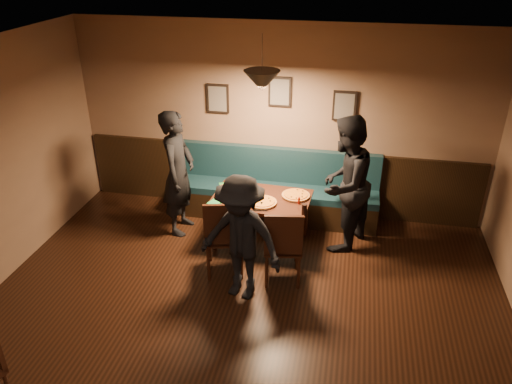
% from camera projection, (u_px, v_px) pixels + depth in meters
% --- Properties ---
extents(floor, '(7.00, 7.00, 0.00)m').
position_uv_depth(floor, '(218.00, 381.00, 4.71)').
color(floor, black).
rests_on(floor, ground).
extents(ceiling, '(7.00, 7.00, 0.00)m').
position_uv_depth(ceiling, '(204.00, 93.00, 3.43)').
color(ceiling, silver).
rests_on(ceiling, ground).
extents(wall_back, '(6.00, 0.00, 6.00)m').
position_uv_depth(wall_back, '(280.00, 122.00, 7.12)').
color(wall_back, '#8C704F').
rests_on(wall_back, ground).
extents(wainscot, '(5.88, 0.06, 1.00)m').
position_uv_depth(wainscot, '(278.00, 179.00, 7.51)').
color(wainscot, black).
rests_on(wainscot, ground).
extents(booth_bench, '(3.00, 0.60, 1.00)m').
position_uv_depth(booth_bench, '(275.00, 187.00, 7.27)').
color(booth_bench, '#0F232D').
rests_on(booth_bench, ground).
extents(picture_left, '(0.32, 0.04, 0.42)m').
position_uv_depth(picture_left, '(218.00, 99.00, 7.12)').
color(picture_left, black).
rests_on(picture_left, wall_back).
extents(picture_center, '(0.32, 0.04, 0.42)m').
position_uv_depth(picture_center, '(280.00, 92.00, 6.89)').
color(picture_center, black).
rests_on(picture_center, wall_back).
extents(picture_right, '(0.32, 0.04, 0.42)m').
position_uv_depth(picture_right, '(344.00, 106.00, 6.80)').
color(picture_right, black).
rests_on(picture_right, wall_back).
extents(pendant_lamp, '(0.44, 0.44, 0.25)m').
position_uv_depth(pendant_lamp, '(262.00, 81.00, 5.85)').
color(pendant_lamp, black).
rests_on(pendant_lamp, ceiling).
extents(dining_table, '(1.32, 0.89, 0.69)m').
position_uv_depth(dining_table, '(261.00, 220.00, 6.73)').
color(dining_table, black).
rests_on(dining_table, floor).
extents(chair_near_left, '(0.57, 0.57, 1.05)m').
position_uv_depth(chair_near_left, '(224.00, 234.00, 6.07)').
color(chair_near_left, black).
rests_on(chair_near_left, floor).
extents(chair_near_right, '(0.51, 0.51, 1.00)m').
position_uv_depth(chair_near_right, '(283.00, 244.00, 5.92)').
color(chair_near_right, black).
rests_on(chair_near_right, floor).
extents(diner_left, '(0.44, 0.66, 1.78)m').
position_uv_depth(diner_left, '(178.00, 173.00, 6.78)').
color(diner_left, black).
rests_on(diner_left, floor).
extents(diner_right, '(1.00, 1.10, 1.84)m').
position_uv_depth(diner_right, '(344.00, 184.00, 6.41)').
color(diner_right, black).
rests_on(diner_right, floor).
extents(diner_front, '(1.10, 0.79, 1.53)m').
position_uv_depth(diner_front, '(241.00, 239.00, 5.53)').
color(diner_front, black).
rests_on(diner_front, floor).
extents(pizza_a, '(0.47, 0.47, 0.04)m').
position_uv_depth(pizza_a, '(230.00, 190.00, 6.73)').
color(pizza_a, '#C06524').
rests_on(pizza_a, dining_table).
extents(pizza_b, '(0.39, 0.39, 0.04)m').
position_uv_depth(pizza_b, '(262.00, 202.00, 6.41)').
color(pizza_b, orange).
rests_on(pizza_b, dining_table).
extents(pizza_c, '(0.44, 0.44, 0.04)m').
position_uv_depth(pizza_c, '(296.00, 195.00, 6.58)').
color(pizza_c, '#C05924').
rests_on(pizza_c, dining_table).
extents(soda_glass, '(0.09, 0.09, 0.15)m').
position_uv_depth(soda_glass, '(304.00, 209.00, 6.14)').
color(soda_glass, black).
rests_on(soda_glass, dining_table).
extents(tabasco_bottle, '(0.03, 0.03, 0.11)m').
position_uv_depth(tabasco_bottle, '(299.00, 200.00, 6.39)').
color(tabasco_bottle, '#990F05').
rests_on(tabasco_bottle, dining_table).
extents(napkin_a, '(0.21, 0.21, 0.01)m').
position_uv_depth(napkin_a, '(225.00, 185.00, 6.90)').
color(napkin_a, '#1E702B').
rests_on(napkin_a, dining_table).
extents(napkin_b, '(0.21, 0.21, 0.01)m').
position_uv_depth(napkin_b, '(215.00, 203.00, 6.44)').
color(napkin_b, '#217D3B').
rests_on(napkin_b, dining_table).
extents(cutlery_set, '(0.18, 0.05, 0.00)m').
position_uv_depth(cutlery_set, '(254.00, 210.00, 6.26)').
color(cutlery_set, silver).
rests_on(cutlery_set, dining_table).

